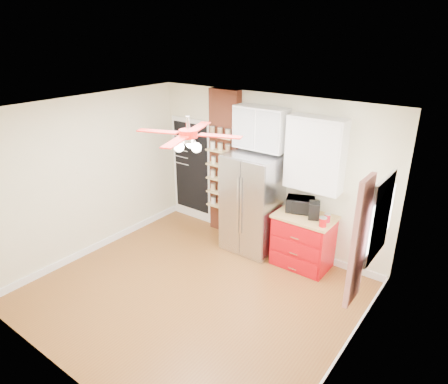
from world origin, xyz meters
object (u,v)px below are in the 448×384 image
Objects in this scene: toaster_oven at (300,205)px; ceiling_fan at (188,134)px; red_cabinet at (303,241)px; coffee_maker at (314,210)px; canister_left at (323,222)px; pantry_jar_oats at (214,160)px; fridge at (252,203)px.

ceiling_fan is at bearing -133.32° from toaster_oven.
red_cabinet is 3.52× the size of coffee_maker.
ceiling_fan is at bearing -118.71° from red_cabinet.
coffee_maker is 1.96× the size of canister_left.
red_cabinet is at bearing -51.75° from toaster_oven.
pantry_jar_oats is at bearing 160.87° from toaster_oven.
toaster_oven is 1.81m from pantry_jar_oats.
red_cabinet is (0.97, 0.05, -0.42)m from fridge.
red_cabinet is 0.59m from toaster_oven.
ceiling_fan reaches higher than toaster_oven.
pantry_jar_oats reaches higher than coffee_maker.
red_cabinet is 0.60m from coffee_maker.
ceiling_fan reaches higher than coffee_maker.
fridge is at bearing 170.02° from toaster_oven.
toaster_oven is 3.44× the size of pantry_jar_oats.
fridge is 0.85m from toaster_oven.
red_cabinet is at bearing 154.16° from canister_left.
toaster_oven is at bearing 147.98° from red_cabinet.
red_cabinet is 7.39× the size of pantry_jar_oats.
ceiling_fan is at bearing -130.68° from canister_left.
ceiling_fan is 2.24m from pantry_jar_oats.
toaster_oven is 0.59m from canister_left.
red_cabinet is at bearing 2.95° from fridge.
red_cabinet is at bearing 61.29° from ceiling_fan.
red_cabinet is 2.14m from pantry_jar_oats.
red_cabinet is at bearing -2.20° from pantry_jar_oats.
ceiling_fan is (0.05, -1.63, 1.55)m from fridge.
canister_left is at bearing 49.32° from ceiling_fan.
fridge reaches higher than canister_left.
fridge is 13.75× the size of pantry_jar_oats.
fridge is 12.83× the size of canister_left.
pantry_jar_oats is at bearing 173.67° from canister_left.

